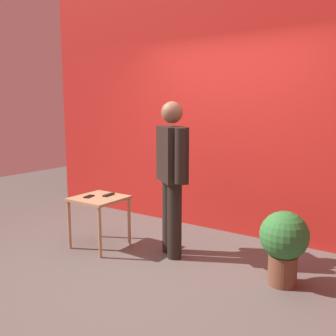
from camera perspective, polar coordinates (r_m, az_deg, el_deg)
ground_plane at (r=3.89m, az=-1.28°, el=-15.34°), size 12.00×12.00×0.00m
back_wall_red at (r=4.88m, az=9.58°, el=9.80°), size 6.13×0.12×3.35m
standing_person at (r=4.06m, az=0.59°, el=-0.46°), size 0.58×0.49×1.66m
side_table at (r=4.45m, az=-10.26°, el=-5.40°), size 0.54×0.54×0.59m
cell_phone at (r=4.46m, az=-11.73°, el=-4.18°), size 0.11×0.16×0.01m
tv_remote at (r=4.49m, az=-8.87°, el=-3.96°), size 0.06×0.17×0.02m
potted_plant at (r=3.65m, az=16.92°, el=-10.49°), size 0.44×0.44×0.69m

